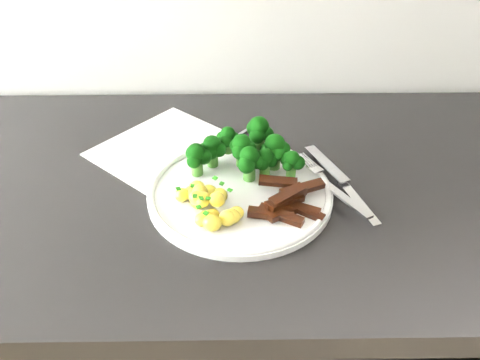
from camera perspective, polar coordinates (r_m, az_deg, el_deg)
name	(u,v)px	position (r m, az deg, el deg)	size (l,w,h in m)	color
counter	(272,353)	(1.13, 3.62, -19.01)	(2.42, 0.61, 0.91)	black
recipe_paper	(190,160)	(0.85, -5.76, 2.26)	(0.38, 0.37, 0.00)	white
plate	(240,191)	(0.77, 0.00, -1.31)	(0.28, 0.28, 0.02)	white
broccoli	(246,149)	(0.79, 0.65, 3.53)	(0.19, 0.12, 0.07)	#346922
potatoes	(208,203)	(0.72, -3.69, -2.58)	(0.10, 0.11, 0.04)	#FFF14E
beef_strips	(288,202)	(0.73, 5.46, -2.50)	(0.12, 0.10, 0.03)	black
fork	(333,187)	(0.77, 10.56, -0.80)	(0.09, 0.17, 0.02)	silver
knife	(349,192)	(0.78, 12.28, -1.36)	(0.09, 0.20, 0.02)	silver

